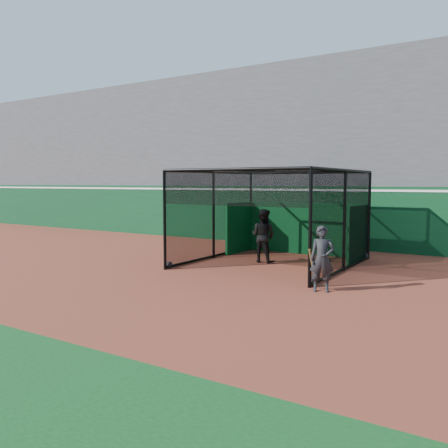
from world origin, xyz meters
The scene contains 6 objects.
ground centered at (0.00, 0.00, 0.00)m, with size 120.00×120.00×0.00m, color brown.
outfield_wall centered at (0.00, 8.50, 1.29)m, with size 50.00×0.50×2.50m.
grandstand centered at (0.00, 12.27, 4.48)m, with size 50.00×7.85×8.95m.
batting_cage centered at (1.11, 3.75, 1.50)m, with size 4.77×5.47×3.01m.
batter centered at (0.67, 3.86, 0.89)m, with size 0.87×0.67×1.78m, color black.
on_deck_player centered at (3.87, 0.80, 0.80)m, with size 0.69×0.58×1.61m.
Camera 1 is at (7.91, -10.09, 2.65)m, focal length 38.00 mm.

